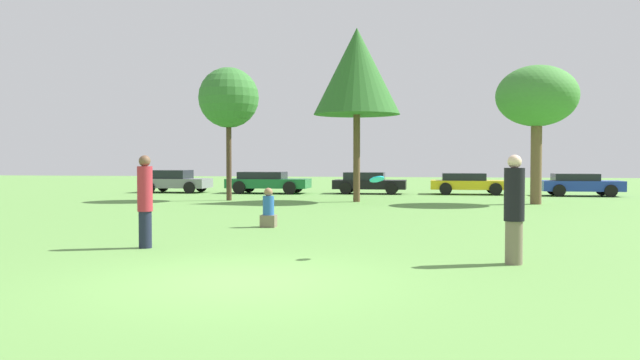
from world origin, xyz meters
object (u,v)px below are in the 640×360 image
(frisbee, at_px, (377,179))
(parked_car_grey, at_px, (174,181))
(tree_0, at_px, (229,98))
(tree_2, at_px, (537,97))
(parked_car_yellow, at_px, (468,183))
(person_thrower, at_px, (145,200))
(bystander_sitting, at_px, (268,211))
(parked_car_blue, at_px, (580,184))
(tree_1, at_px, (357,72))
(person_catcher, at_px, (514,209))
(parked_car_green, at_px, (267,182))
(parked_car_black, at_px, (368,182))

(frisbee, height_order, parked_car_grey, frisbee)
(tree_0, distance_m, tree_2, 13.52)
(tree_2, xyz_separation_m, parked_car_yellow, (-2.28, 7.31, -3.86))
(parked_car_yellow, bearing_deg, tree_0, -147.46)
(person_thrower, height_order, parked_car_grey, person_thrower)
(bystander_sitting, xyz_separation_m, parked_car_blue, (12.23, 17.25, 0.16))
(frisbee, distance_m, bystander_sitting, 6.02)
(tree_2, distance_m, parked_car_blue, 8.37)
(bystander_sitting, bearing_deg, tree_1, 83.16)
(tree_2, xyz_separation_m, parked_car_blue, (3.32, 6.65, -3.86))
(person_thrower, height_order, frisbee, person_thrower)
(person_thrower, bearing_deg, bystander_sitting, 77.35)
(frisbee, bearing_deg, tree_0, 116.72)
(parked_car_blue, bearing_deg, person_thrower, -121.94)
(bystander_sitting, bearing_deg, tree_0, 112.89)
(tree_2, bearing_deg, bystander_sitting, -130.06)
(tree_1, bearing_deg, person_catcher, -74.45)
(tree_1, xyz_separation_m, parked_car_grey, (-11.18, 6.32, -5.09))
(person_thrower, relative_size, tree_1, 0.25)
(person_catcher, distance_m, parked_car_green, 24.71)
(bystander_sitting, bearing_deg, frisbee, -55.63)
(tree_0, xyz_separation_m, parked_car_black, (5.84, 6.77, -4.07))
(frisbee, bearing_deg, parked_car_blue, 68.14)
(bystander_sitting, distance_m, parked_car_blue, 21.15)
(parked_car_grey, relative_size, parked_car_green, 0.84)
(parked_car_green, distance_m, parked_car_blue, 16.63)
(person_thrower, bearing_deg, parked_car_blue, 64.27)
(tree_0, bearing_deg, parked_car_green, 88.17)
(person_catcher, height_order, frisbee, person_catcher)
(frisbee, relative_size, tree_1, 0.04)
(parked_car_green, relative_size, parked_car_yellow, 1.10)
(parked_car_yellow, bearing_deg, parked_car_black, -176.79)
(parked_car_grey, distance_m, parked_car_black, 11.13)
(person_thrower, distance_m, parked_car_yellow, 23.80)
(person_thrower, distance_m, bystander_sitting, 4.73)
(parked_car_grey, bearing_deg, parked_car_yellow, 2.99)
(tree_1, bearing_deg, parked_car_black, 90.50)
(bystander_sitting, bearing_deg, tree_2, 49.94)
(person_thrower, distance_m, person_catcher, 7.42)
(frisbee, distance_m, parked_car_black, 22.67)
(tree_2, relative_size, parked_car_black, 1.46)
(parked_car_black, bearing_deg, tree_1, -88.98)
(person_thrower, relative_size, parked_car_grey, 0.51)
(tree_0, distance_m, tree_1, 6.00)
(tree_1, relative_size, parked_car_yellow, 1.85)
(person_catcher, xyz_separation_m, parked_car_black, (-4.56, 22.96, -0.36))
(parked_car_yellow, bearing_deg, parked_car_grey, -177.01)
(bystander_sitting, distance_m, parked_car_grey, 19.83)
(parked_car_black, bearing_deg, parked_car_yellow, 3.21)
(person_thrower, relative_size, parked_car_blue, 0.49)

